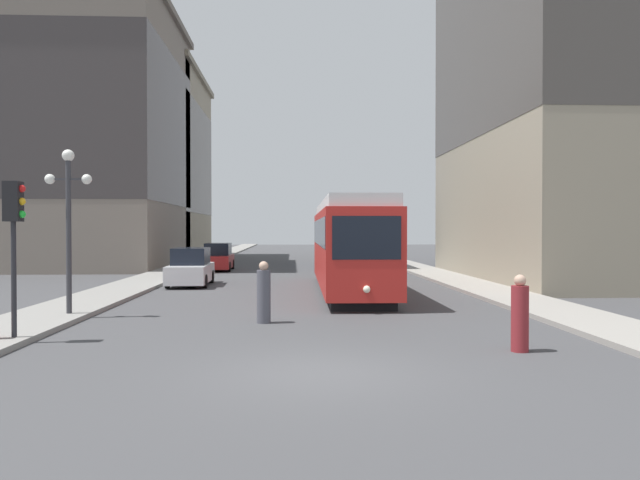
{
  "coord_description": "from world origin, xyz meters",
  "views": [
    {
      "loc": [
        -0.56,
        -11.43,
        2.69
      ],
      "look_at": [
        0.58,
        12.79,
        2.29
      ],
      "focal_mm": 34.31,
      "sensor_mm": 36.0,
      "label": 1
    }
  ],
  "objects_px": {
    "transit_bus": "(369,240)",
    "parked_car_left_mid": "(191,268)",
    "pedestrian_crossing_near": "(520,316)",
    "pedestrian_crossing_far": "(264,294)",
    "traffic_light_near_left": "(14,217)",
    "lamp_post_left_near": "(68,205)",
    "streetcar": "(349,244)",
    "parked_car_left_near": "(218,258)"
  },
  "relations": [
    {
      "from": "parked_car_left_mid",
      "to": "pedestrian_crossing_near",
      "type": "bearing_deg",
      "value": -60.14
    },
    {
      "from": "transit_bus",
      "to": "parked_car_left_mid",
      "type": "distance_m",
      "value": 18.59
    },
    {
      "from": "transit_bus",
      "to": "parked_car_left_mid",
      "type": "height_order",
      "value": "transit_bus"
    },
    {
      "from": "pedestrian_crossing_far",
      "to": "traffic_light_near_left",
      "type": "bearing_deg",
      "value": 101.87
    },
    {
      "from": "transit_bus",
      "to": "lamp_post_left_near",
      "type": "xyz_separation_m",
      "value": [
        -12.52,
        -26.11,
        1.51
      ]
    },
    {
      "from": "streetcar",
      "to": "pedestrian_crossing_near",
      "type": "bearing_deg",
      "value": -78.32
    },
    {
      "from": "pedestrian_crossing_far",
      "to": "traffic_light_near_left",
      "type": "distance_m",
      "value": 6.8
    },
    {
      "from": "transit_bus",
      "to": "pedestrian_crossing_near",
      "type": "relative_size",
      "value": 7.01
    },
    {
      "from": "pedestrian_crossing_near",
      "to": "pedestrian_crossing_far",
      "type": "xyz_separation_m",
      "value": [
        -5.85,
        4.43,
        0.04
      ]
    },
    {
      "from": "pedestrian_crossing_near",
      "to": "traffic_light_near_left",
      "type": "relative_size",
      "value": 0.46
    },
    {
      "from": "transit_bus",
      "to": "lamp_post_left_near",
      "type": "distance_m",
      "value": 29.0
    },
    {
      "from": "transit_bus",
      "to": "parked_car_left_near",
      "type": "distance_m",
      "value": 11.48
    },
    {
      "from": "pedestrian_crossing_near",
      "to": "traffic_light_near_left",
      "type": "bearing_deg",
      "value": 97.72
    },
    {
      "from": "pedestrian_crossing_far",
      "to": "lamp_post_left_near",
      "type": "bearing_deg",
      "value": 63.33
    },
    {
      "from": "pedestrian_crossing_near",
      "to": "lamp_post_left_near",
      "type": "xyz_separation_m",
      "value": [
        -11.82,
        5.67,
        2.66
      ]
    },
    {
      "from": "streetcar",
      "to": "pedestrian_crossing_far",
      "type": "relative_size",
      "value": 8.03
    },
    {
      "from": "transit_bus",
      "to": "parked_car_left_mid",
      "type": "bearing_deg",
      "value": -123.5
    },
    {
      "from": "parked_car_left_near",
      "to": "lamp_post_left_near",
      "type": "bearing_deg",
      "value": -95.58
    },
    {
      "from": "pedestrian_crossing_near",
      "to": "parked_car_left_mid",
      "type": "bearing_deg",
      "value": 46.12
    },
    {
      "from": "transit_bus",
      "to": "parked_car_left_mid",
      "type": "xyz_separation_m",
      "value": [
        -10.62,
        -15.22,
        -1.1
      ]
    },
    {
      "from": "traffic_light_near_left",
      "to": "pedestrian_crossing_near",
      "type": "bearing_deg",
      "value": -7.48
    },
    {
      "from": "streetcar",
      "to": "pedestrian_crossing_near",
      "type": "height_order",
      "value": "streetcar"
    },
    {
      "from": "parked_car_left_mid",
      "to": "traffic_light_near_left",
      "type": "distance_m",
      "value": 15.28
    },
    {
      "from": "streetcar",
      "to": "pedestrian_crossing_far",
      "type": "height_order",
      "value": "streetcar"
    },
    {
      "from": "parked_car_left_near",
      "to": "traffic_light_near_left",
      "type": "relative_size",
      "value": 1.23
    },
    {
      "from": "lamp_post_left_near",
      "to": "parked_car_left_mid",
      "type": "bearing_deg",
      "value": 80.11
    },
    {
      "from": "streetcar",
      "to": "parked_car_left_near",
      "type": "xyz_separation_m",
      "value": [
        -7.36,
        14.36,
        -1.26
      ]
    },
    {
      "from": "pedestrian_crossing_near",
      "to": "traffic_light_near_left",
      "type": "distance_m",
      "value": 11.9
    },
    {
      "from": "transit_bus",
      "to": "pedestrian_crossing_far",
      "type": "relative_size",
      "value": 6.69
    },
    {
      "from": "parked_car_left_near",
      "to": "parked_car_left_mid",
      "type": "height_order",
      "value": "same"
    },
    {
      "from": "parked_car_left_near",
      "to": "pedestrian_crossing_near",
      "type": "bearing_deg",
      "value": -70.83
    },
    {
      "from": "lamp_post_left_near",
      "to": "pedestrian_crossing_far",
      "type": "bearing_deg",
      "value": -11.75
    },
    {
      "from": "traffic_light_near_left",
      "to": "lamp_post_left_near",
      "type": "bearing_deg",
      "value": 93.01
    },
    {
      "from": "streetcar",
      "to": "traffic_light_near_left",
      "type": "bearing_deg",
      "value": -127.03
    },
    {
      "from": "parked_car_left_near",
      "to": "traffic_light_near_left",
      "type": "xyz_separation_m",
      "value": [
        -1.68,
        -26.04,
        2.15
      ]
    },
    {
      "from": "parked_car_left_mid",
      "to": "lamp_post_left_near",
      "type": "bearing_deg",
      "value": -100.95
    },
    {
      "from": "pedestrian_crossing_near",
      "to": "pedestrian_crossing_far",
      "type": "height_order",
      "value": "pedestrian_crossing_far"
    },
    {
      "from": "pedestrian_crossing_far",
      "to": "lamp_post_left_near",
      "type": "height_order",
      "value": "lamp_post_left_near"
    },
    {
      "from": "lamp_post_left_near",
      "to": "streetcar",
      "type": "bearing_deg",
      "value": 39.15
    },
    {
      "from": "streetcar",
      "to": "pedestrian_crossing_near",
      "type": "relative_size",
      "value": 8.41
    },
    {
      "from": "parked_car_left_near",
      "to": "pedestrian_crossing_far",
      "type": "relative_size",
      "value": 2.53
    },
    {
      "from": "streetcar",
      "to": "lamp_post_left_near",
      "type": "relative_size",
      "value": 2.88
    }
  ]
}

